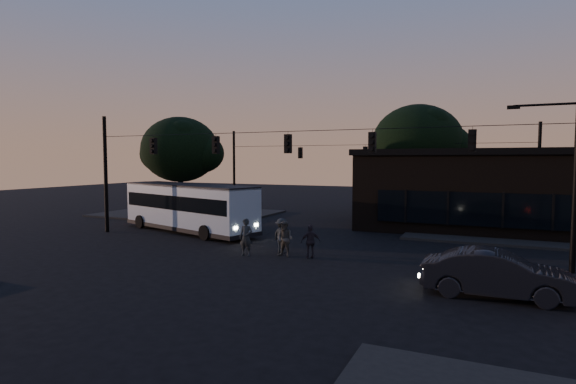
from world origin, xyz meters
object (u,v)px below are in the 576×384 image
at_px(car, 497,274).
at_px(pedestrian_a, 246,237).
at_px(bus, 188,205).
at_px(pedestrian_b, 285,239).
at_px(building, 478,189).
at_px(pedestrian_c, 311,242).
at_px(pedestrian_d, 282,235).

bearing_deg(car, pedestrian_a, 77.75).
bearing_deg(bus, pedestrian_b, -8.34).
distance_m(building, pedestrian_b, 16.37).
bearing_deg(pedestrian_a, pedestrian_c, 10.18).
distance_m(car, pedestrian_c, 8.60).
bearing_deg(pedestrian_b, pedestrian_d, 132.23).
bearing_deg(car, building, 3.16).
relative_size(pedestrian_a, pedestrian_c, 1.13).
bearing_deg(building, pedestrian_c, -116.55).
bearing_deg(pedestrian_a, building, 52.24).
relative_size(pedestrian_a, pedestrian_d, 1.05).
relative_size(bus, pedestrian_b, 6.51).
height_order(car, pedestrian_c, pedestrian_c).
bearing_deg(pedestrian_d, bus, 2.59).
height_order(car, pedestrian_b, pedestrian_b).
height_order(building, pedestrian_b, building).
xyz_separation_m(building, pedestrian_a, (-10.05, -14.64, -1.79)).
height_order(building, pedestrian_a, building).
bearing_deg(pedestrian_c, car, 126.30).
bearing_deg(pedestrian_b, building, 67.82).
height_order(pedestrian_a, pedestrian_d, pedestrian_a).
relative_size(pedestrian_b, pedestrian_d, 1.00).
height_order(pedestrian_a, pedestrian_c, pedestrian_a).
distance_m(bus, pedestrian_a, 8.66).
relative_size(car, pedestrian_d, 2.80).
bearing_deg(bus, car, -4.27).
bearing_deg(pedestrian_b, car, -9.18).
relative_size(car, pedestrian_c, 3.02).
distance_m(car, pedestrian_d, 10.56).
relative_size(bus, pedestrian_a, 6.18).
distance_m(bus, pedestrian_c, 11.06).
bearing_deg(pedestrian_a, pedestrian_b, 15.41).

